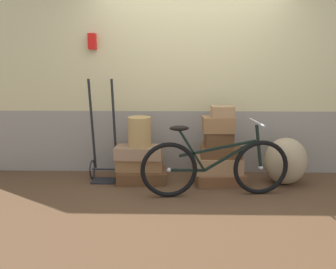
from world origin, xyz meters
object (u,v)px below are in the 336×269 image
object	(u,v)px
suitcase_5	(221,151)
suitcase_1	(140,163)
suitcase_7	(218,125)
bicycle	(215,167)
suitcase_4	(217,164)
suitcase_0	(142,176)
suitcase_8	(223,112)
luggage_trolley	(104,155)
burlap_sack	(285,161)
suitcase_3	(219,177)
wicker_basket	(140,132)
suitcase_6	(219,139)
suitcase_2	(139,152)

from	to	relation	value
suitcase_5	suitcase_1	bearing A→B (deg)	179.26
suitcase_7	bicycle	world-z (taller)	bicycle
suitcase_4	suitcase_0	bearing A→B (deg)	177.56
suitcase_0	suitcase_5	bearing A→B (deg)	-1.83
suitcase_8	luggage_trolley	size ratio (longest dim) A/B	0.21
suitcase_1	burlap_sack	distance (m)	1.86
suitcase_8	burlap_sack	xyz separation A→B (m)	(0.82, -0.01, -0.63)
luggage_trolley	bicycle	xyz separation A→B (m)	(1.39, -0.51, 0.01)
suitcase_3	bicycle	world-z (taller)	bicycle
suitcase_1	wicker_basket	bearing A→B (deg)	-73.82
suitcase_1	suitcase_4	size ratio (longest dim) A/B	0.97
suitcase_4	wicker_basket	size ratio (longest dim) A/B	1.64
suitcase_5	wicker_basket	xyz separation A→B (m)	(-1.03, 0.01, 0.25)
burlap_sack	bicycle	distance (m)	1.02
suitcase_3	suitcase_4	xyz separation A→B (m)	(-0.04, 0.01, 0.17)
suitcase_6	burlap_sack	world-z (taller)	suitcase_6
suitcase_1	suitcase_2	world-z (taller)	suitcase_2
suitcase_2	luggage_trolley	world-z (taller)	luggage_trolley
suitcase_1	suitcase_6	distance (m)	1.06
suitcase_8	bicycle	world-z (taller)	suitcase_8
suitcase_5	suitcase_6	bearing A→B (deg)	-153.90
suitcase_3	suitcase_4	size ratio (longest dim) A/B	0.99
suitcase_3	suitcase_7	world-z (taller)	suitcase_7
burlap_sack	bicycle	size ratio (longest dim) A/B	0.35
suitcase_2	suitcase_3	world-z (taller)	suitcase_2
burlap_sack	luggage_trolley	bearing A→B (deg)	177.22
suitcase_7	luggage_trolley	world-z (taller)	luggage_trolley
suitcase_2	suitcase_8	distance (m)	1.17
suitcase_4	suitcase_8	distance (m)	0.68
suitcase_1	bicycle	size ratio (longest dim) A/B	0.35
suitcase_6	luggage_trolley	xyz separation A→B (m)	(-1.48, 0.11, -0.24)
suitcase_1	suitcase_8	size ratio (longest dim) A/B	2.19
suitcase_5	luggage_trolley	bearing A→B (deg)	177.98
luggage_trolley	suitcase_2	bearing A→B (deg)	-11.86
suitcase_7	wicker_basket	xyz separation A→B (m)	(-0.98, 0.02, -0.10)
suitcase_1	suitcase_3	size ratio (longest dim) A/B	0.98
suitcase_8	bicycle	xyz separation A→B (m)	(-0.12, -0.40, -0.58)
suitcase_4	bicycle	distance (m)	0.44
suitcase_7	burlap_sack	world-z (taller)	suitcase_7
suitcase_0	suitcase_7	world-z (taller)	suitcase_7
suitcase_1	suitcase_2	size ratio (longest dim) A/B	1.01
suitcase_1	luggage_trolley	size ratio (longest dim) A/B	0.45
suitcase_0	burlap_sack	xyz separation A→B (m)	(1.83, -0.02, 0.22)
wicker_basket	burlap_sack	bearing A→B (deg)	-1.02
suitcase_3	suitcase_4	bearing A→B (deg)	156.72
suitcase_2	suitcase_6	size ratio (longest dim) A/B	1.72
suitcase_4	suitcase_3	bearing A→B (deg)	-20.41
burlap_sack	suitcase_7	bearing A→B (deg)	179.43
suitcase_6	bicycle	size ratio (longest dim) A/B	0.20
suitcase_4	suitcase_2	bearing A→B (deg)	177.84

